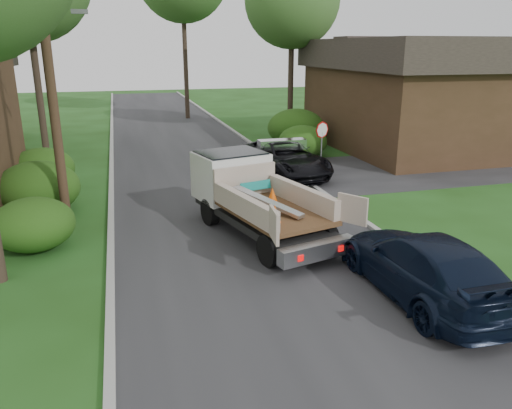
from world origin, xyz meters
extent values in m
plane|color=#1E4212|center=(0.00, 0.00, 0.00)|extent=(120.00, 120.00, 0.00)
cube|color=#28282B|center=(0.00, 10.00, 0.00)|extent=(8.00, 90.00, 0.02)
cube|color=#28282B|center=(12.00, 9.00, 0.01)|extent=(16.00, 7.00, 0.02)
cube|color=#9E9E99|center=(-4.10, 10.00, 0.06)|extent=(0.20, 90.00, 0.12)
cube|color=#9E9E99|center=(4.10, 10.00, 0.06)|extent=(0.20, 90.00, 0.12)
cylinder|color=slate|center=(5.20, 9.00, 1.00)|extent=(0.06, 0.06, 2.00)
cylinder|color=#B20A0A|center=(5.20, 9.00, 2.10)|extent=(0.71, 0.32, 0.76)
cylinder|color=#382619|center=(-5.50, 5.00, 5.00)|extent=(0.30, 0.30, 10.00)
cube|color=slate|center=(-4.40, 4.00, 6.60)|extent=(0.45, 0.20, 0.12)
cube|color=#3D2A19|center=(13.00, 14.00, 2.25)|extent=(9.00, 12.00, 4.50)
cube|color=#332B26|center=(13.00, 14.00, 5.30)|extent=(9.72, 12.96, 1.60)
cube|color=#332B26|center=(13.00, 14.00, 6.10)|extent=(9.72, 1.80, 0.20)
ellipsoid|color=#1C440F|center=(-6.20, 3.00, 0.77)|extent=(2.34, 2.34, 1.53)
ellipsoid|color=#1C440F|center=(-6.50, 6.50, 0.94)|extent=(2.86, 2.86, 1.87)
ellipsoid|color=#1C440F|center=(-6.80, 10.00, 0.85)|extent=(2.60, 2.60, 1.70)
ellipsoid|color=#1C440F|center=(5.80, 13.00, 0.85)|extent=(2.60, 2.60, 1.70)
ellipsoid|color=#1C440F|center=(6.50, 16.00, 1.10)|extent=(3.38, 3.38, 2.21)
cylinder|color=#2D2119|center=(-7.50, 17.00, 4.50)|extent=(0.36, 0.36, 9.00)
cylinder|color=#2D2119|center=(7.50, 20.00, 4.25)|extent=(0.36, 0.36, 8.50)
cylinder|color=#2D2119|center=(2.00, 30.00, 5.50)|extent=(0.36, 0.36, 11.00)
cylinder|color=black|center=(-0.91, 3.73, 0.45)|extent=(0.51, 0.94, 0.90)
cylinder|color=black|center=(0.93, 4.20, 0.45)|extent=(0.51, 0.94, 0.90)
cylinder|color=black|center=(0.04, 0.06, 0.45)|extent=(0.51, 0.94, 0.90)
cylinder|color=black|center=(1.87, 0.53, 0.45)|extent=(0.51, 0.94, 0.90)
cube|color=black|center=(0.46, 2.23, 0.62)|extent=(3.37, 6.10, 0.24)
cube|color=silver|center=(-0.06, 4.26, 1.50)|extent=(2.57, 2.29, 1.55)
cube|color=black|center=(-0.06, 4.26, 2.05)|extent=(2.39, 2.10, 0.55)
cube|color=#472D19|center=(0.63, 1.55, 1.00)|extent=(3.02, 4.03, 0.12)
cube|color=beige|center=(0.19, 3.29, 1.55)|extent=(2.15, 0.64, 1.00)
cube|color=beige|center=(-0.33, 1.30, 1.35)|extent=(1.09, 3.35, 0.60)
cube|color=beige|center=(1.60, 1.80, 1.35)|extent=(1.09, 3.35, 0.60)
cube|color=silver|center=(1.17, -0.53, 0.55)|extent=(2.31, 0.91, 0.45)
cube|color=#B20505|center=(0.58, -0.86, 0.55)|extent=(0.16, 0.08, 0.16)
cube|color=#B20505|center=(1.84, -0.54, 0.55)|extent=(0.16, 0.08, 0.16)
cube|color=beige|center=(-0.08, -0.69, 1.45)|extent=(0.17, 0.90, 0.80)
cube|color=beige|center=(2.34, -0.07, 1.45)|extent=(0.57, 0.79, 0.80)
cube|color=silver|center=(0.41, 1.60, 1.34)|extent=(1.64, 2.34, 0.46)
cone|color=#F2590A|center=(0.32, 0.54, 1.31)|extent=(0.44, 0.44, 0.50)
cone|color=#F2590A|center=(0.77, 2.20, 1.31)|extent=(0.44, 0.44, 0.50)
cube|color=#148C84|center=(0.49, 3.11, 1.41)|extent=(1.09, 0.37, 0.28)
imported|color=black|center=(3.60, 9.48, 0.78)|extent=(3.42, 5.95, 1.56)
imported|color=black|center=(3.03, -2.50, 0.77)|extent=(2.22, 5.32, 1.54)
camera|label=1|loc=(-3.59, -11.76, 5.64)|focal=35.00mm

